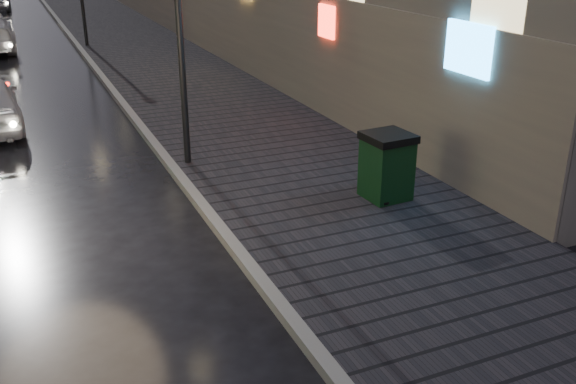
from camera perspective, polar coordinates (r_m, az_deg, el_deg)
name	(u,v)px	position (r m, az deg, el deg)	size (l,w,h in m)	color
ground	(173,344)	(8.27, -10.19, -13.13)	(120.00, 120.00, 0.00)	black
sidewalk	(140,47)	(28.51, -12.98, 12.42)	(4.60, 58.00, 0.15)	black
curb	(82,51)	(28.16, -17.86, 11.81)	(0.20, 58.00, 0.15)	slate
trash_bin	(387,165)	(11.76, 8.76, 2.35)	(0.86, 0.86, 1.23)	black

